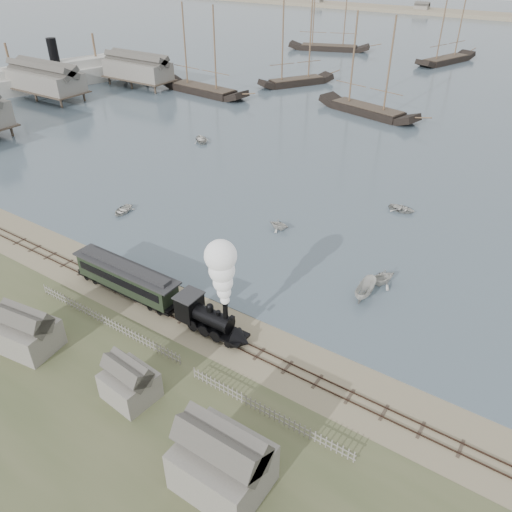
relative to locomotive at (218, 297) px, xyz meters
The scene contains 23 objects.
ground 6.14m from the locomotive, 150.42° to the left, with size 600.00×600.00×0.00m, color gray.
rail_track 5.77m from the locomotive, behind, with size 120.00×1.80×0.16m.
picket_fence_west 12.11m from the locomotive, 153.49° to the right, with size 19.00×0.10×1.20m, color gray, non-canonical shape.
picket_fence_east 11.49m from the locomotive, 31.50° to the right, with size 15.00×0.10×1.20m, color gray, non-canonical shape.
shed_left 18.03m from the locomotive, 140.87° to the right, with size 5.00×4.00×4.10m, color gray, non-canonical shape.
shed_mid 11.12m from the locomotive, 98.66° to the right, with size 4.00×3.50×3.60m, color gray, non-canonical shape.
shed_right 15.97m from the locomotive, 51.70° to the right, with size 6.00×5.00×5.10m, color gray, non-canonical shape.
western_wharf 89.93m from the locomotive, 152.16° to the left, with size 36.00×56.00×8.00m, color gray, non-canonical shape.
locomotive is the anchor object (origin of this frame).
passenger_coach 12.48m from the locomotive, behind, with size 13.39×2.58×3.25m.
beached_dinghy 7.79m from the locomotive, 161.45° to the left, with size 3.30×2.36×0.68m, color beige.
steamship 106.87m from the locomotive, 149.98° to the left, with size 51.95×8.66×11.36m, color beige, non-canonical shape.
rowboat_0 29.65m from the locomotive, 154.52° to the left, with size 3.54×2.53×0.73m, color beige.
rowboat_1 21.91m from the locomotive, 106.47° to the left, with size 2.74×2.36×1.44m, color beige.
rowboat_2 16.57m from the locomotive, 56.46° to the left, with size 4.15×1.56×1.60m, color beige.
rowboat_3 35.18m from the locomotive, 81.16° to the left, with size 3.65×2.61×0.76m, color beige.
rowboat_4 19.52m from the locomotive, 59.92° to the left, with size 3.38×2.92×1.78m, color beige.
rowboat_6 54.46m from the locomotive, 130.97° to the left, with size 4.32×3.09×0.90m, color beige.
schooner_0 88.61m from the locomotive, 129.93° to the left, with size 25.28×5.83×20.00m, color black, non-canonical shape.
schooner_1 97.33m from the locomotive, 115.64° to the left, with size 20.37×4.70×20.00m, color black, non-canonical shape.
schooner_2 76.27m from the locomotive, 102.80° to the left, with size 23.69×5.47×20.00m, color black, non-canonical shape.
schooner_6 146.24m from the locomotive, 112.79° to the left, with size 26.83×6.19×20.00m, color black, non-canonical shape.
schooner_7 137.50m from the locomotive, 97.48° to the left, with size 24.47×5.65×20.00m, color black, non-canonical shape.
Camera 1 is at (26.45, -30.01, 32.06)m, focal length 35.00 mm.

